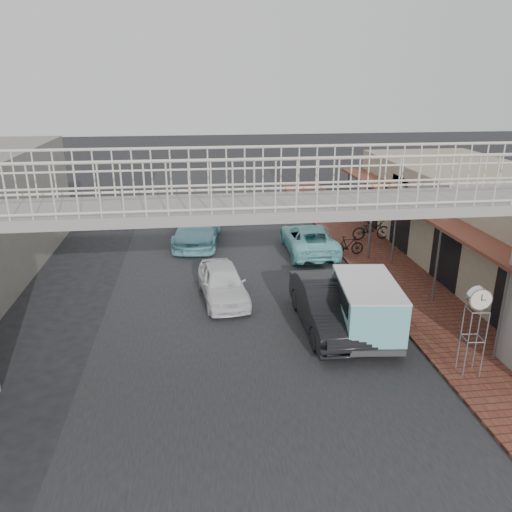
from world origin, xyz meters
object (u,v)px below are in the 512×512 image
object	(u,v)px
motorcycle_near	(371,229)
motorcycle_far	(348,245)
angkot_curb	(309,239)
arrow_sign	(390,201)
angkot_van	(366,300)
angkot_far	(198,228)
white_hatchback	(223,282)
dark_sedan	(328,306)
street_clock	(479,302)

from	to	relation	value
motorcycle_near	motorcycle_far	bearing A→B (deg)	135.78
angkot_curb	arrow_sign	world-z (taller)	arrow_sign
angkot_van	angkot_far	bearing A→B (deg)	122.87
arrow_sign	angkot_van	bearing A→B (deg)	-118.67
white_hatchback	motorcycle_far	size ratio (longest dim) A/B	2.64
angkot_far	motorcycle_far	size ratio (longest dim) A/B	3.50
dark_sedan	angkot_curb	size ratio (longest dim) A/B	1.02
motorcycle_far	arrow_sign	xyz separation A→B (m)	(1.59, -0.62, 2.21)
dark_sedan	motorcycle_far	xyz separation A→B (m)	(2.75, 6.77, -0.26)
street_clock	arrow_sign	world-z (taller)	arrow_sign
angkot_far	street_clock	distance (m)	15.04
dark_sedan	arrow_sign	distance (m)	7.77
dark_sedan	street_clock	distance (m)	4.76
white_hatchback	motorcycle_near	world-z (taller)	white_hatchback
angkot_van	motorcycle_far	xyz separation A→B (m)	(1.71, 7.37, -0.67)
angkot_curb	angkot_van	xyz separation A→B (m)	(-0.03, -8.23, 0.55)
arrow_sign	dark_sedan	bearing A→B (deg)	-127.85
white_hatchback	angkot_far	xyz separation A→B (m)	(-0.84, 7.08, 0.09)
angkot_far	arrow_sign	world-z (taller)	arrow_sign
angkot_van	street_clock	world-z (taller)	street_clock
white_hatchback	angkot_curb	distance (m)	6.58
motorcycle_near	street_clock	world-z (taller)	street_clock
white_hatchback	arrow_sign	distance (m)	8.63
motorcycle_near	arrow_sign	size ratio (longest dim) A/B	0.60
angkot_curb	street_clock	size ratio (longest dim) A/B	1.85
dark_sedan	street_clock	size ratio (longest dim) A/B	1.88
white_hatchback	dark_sedan	xyz separation A→B (m)	(3.31, -2.73, 0.13)
angkot_far	motorcycle_far	distance (m)	7.54
angkot_curb	angkot_van	world-z (taller)	angkot_van
angkot_far	arrow_sign	xyz separation A→B (m)	(8.49, -3.65, 2.00)
angkot_far	motorcycle_far	world-z (taller)	angkot_far
angkot_van	street_clock	xyz separation A→B (m)	(2.13, -2.65, 1.03)
angkot_curb	angkot_far	distance (m)	5.66
angkot_far	motorcycle_near	world-z (taller)	angkot_far
angkot_curb	dark_sedan	bearing A→B (deg)	82.99
white_hatchback	motorcycle_far	bearing A→B (deg)	27.61
motorcycle_far	angkot_far	bearing A→B (deg)	64.71
angkot_van	motorcycle_near	distance (m)	10.17
angkot_curb	arrow_sign	bearing A→B (deg)	156.54
angkot_far	angkot_van	world-z (taller)	angkot_van
dark_sedan	angkot_far	xyz separation A→B (m)	(-4.15, 9.80, -0.05)
street_clock	arrow_sign	distance (m)	9.48
motorcycle_far	arrow_sign	distance (m)	2.79
street_clock	dark_sedan	bearing A→B (deg)	140.26
white_hatchback	angkot_curb	world-z (taller)	white_hatchback
angkot_curb	motorcycle_near	xyz separation A→B (m)	(3.52, 1.28, -0.05)
dark_sedan	white_hatchback	bearing A→B (deg)	140.08
angkot_van	motorcycle_far	bearing A→B (deg)	83.30
angkot_van	motorcycle_far	world-z (taller)	angkot_van
white_hatchback	angkot_van	distance (m)	5.51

